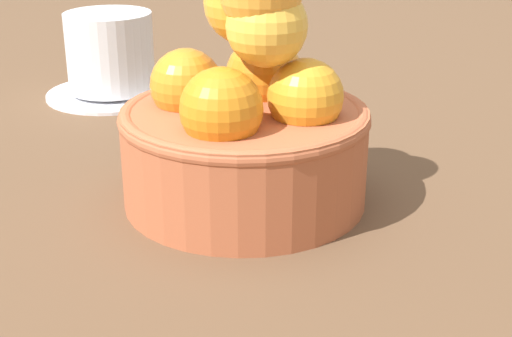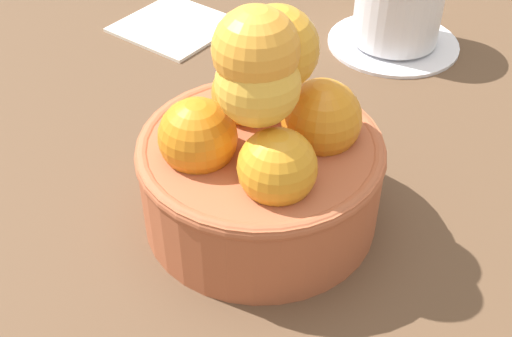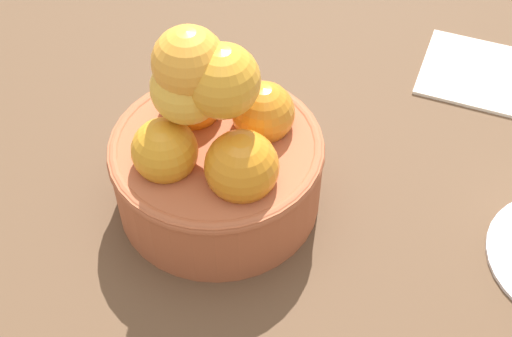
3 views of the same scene
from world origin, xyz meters
The scene contains 3 objects.
ground_plane centered at (0.00, 0.00, -1.89)cm, with size 155.68×96.66×3.78cm, color brown.
terracotta_bowl centered at (-0.01, -0.10, 5.05)cm, with size 14.64×14.64×14.90cm.
folded_napkin centered at (5.94, 25.26, 0.30)cm, with size 9.03×9.29×0.60cm, color white.
Camera 3 is at (23.56, -20.76, 37.73)cm, focal length 47.11 mm.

